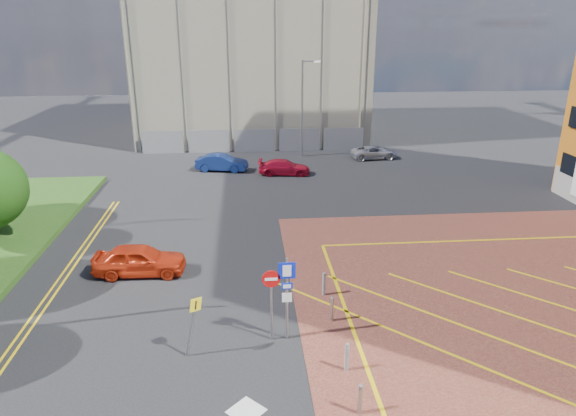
{
  "coord_description": "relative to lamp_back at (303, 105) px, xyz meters",
  "views": [
    {
      "loc": [
        -0.8,
        -14.85,
        10.76
      ],
      "look_at": [
        0.86,
        4.77,
        3.67
      ],
      "focal_mm": 32.0,
      "sensor_mm": 36.0,
      "label": 1
    }
  ],
  "objects": [
    {
      "name": "ground",
      "position": [
        -4.08,
        -28.0,
        -4.36
      ],
      "size": [
        140.0,
        140.0,
        0.0
      ],
      "primitive_type": "plane",
      "color": "black",
      "rests_on": "ground"
    },
    {
      "name": "lamp_back",
      "position": [
        0.0,
        0.0,
        0.0
      ],
      "size": [
        1.53,
        0.16,
        8.0
      ],
      "color": "#9EA0A8",
      "rests_on": "ground"
    },
    {
      "name": "sign_cluster",
      "position": [
        -3.78,
        -27.02,
        -2.41
      ],
      "size": [
        1.17,
        0.12,
        3.2
      ],
      "color": "#9EA0A8",
      "rests_on": "ground"
    },
    {
      "name": "warning_sign",
      "position": [
        -6.81,
        -27.76,
        -2.93
      ],
      "size": [
        0.67,
        0.4,
        2.25
      ],
      "color": "#9EA0A8",
      "rests_on": "ground"
    },
    {
      "name": "bollard_row",
      "position": [
        -1.78,
        -29.67,
        -3.89
      ],
      "size": [
        0.14,
        11.14,
        0.9
      ],
      "color": "#9EA0A8",
      "rests_on": "forecourt"
    },
    {
      "name": "construction_building",
      "position": [
        -4.08,
        12.0,
        6.64
      ],
      "size": [
        21.2,
        19.2,
        22.0
      ],
      "primitive_type": "cube",
      "color": "#9E9781",
      "rests_on": "ground"
    },
    {
      "name": "construction_fence",
      "position": [
        -3.08,
        2.0,
        -3.36
      ],
      "size": [
        21.6,
        0.06,
        2.0
      ],
      "primitive_type": "cube",
      "color": "gray",
      "rests_on": "ground"
    },
    {
      "name": "car_red_left",
      "position": [
        -9.81,
        -21.34,
        -3.66
      ],
      "size": [
        4.15,
        1.75,
        1.4
      ],
      "primitive_type": "imported",
      "rotation": [
        0.0,
        0.0,
        1.55
      ],
      "color": "red",
      "rests_on": "ground"
    },
    {
      "name": "car_blue_back",
      "position": [
        -6.75,
        -4.15,
        -3.71
      ],
      "size": [
        4.15,
        2.15,
        1.3
      ],
      "primitive_type": "imported",
      "rotation": [
        0.0,
        0.0,
        1.37
      ],
      "color": "navy",
      "rests_on": "ground"
    },
    {
      "name": "car_red_back",
      "position": [
        -2.02,
        -5.58,
        -3.8
      ],
      "size": [
        4.03,
        1.98,
        1.13
      ],
      "primitive_type": "imported",
      "rotation": [
        0.0,
        0.0,
        1.47
      ],
      "color": "#B90F2B",
      "rests_on": "ground"
    },
    {
      "name": "car_silver_back",
      "position": [
        5.86,
        -1.4,
        -3.82
      ],
      "size": [
        4.06,
        2.2,
        1.08
      ],
      "primitive_type": "imported",
      "rotation": [
        0.0,
        0.0,
        1.68
      ],
      "color": "#B3B3BB",
      "rests_on": "ground"
    }
  ]
}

